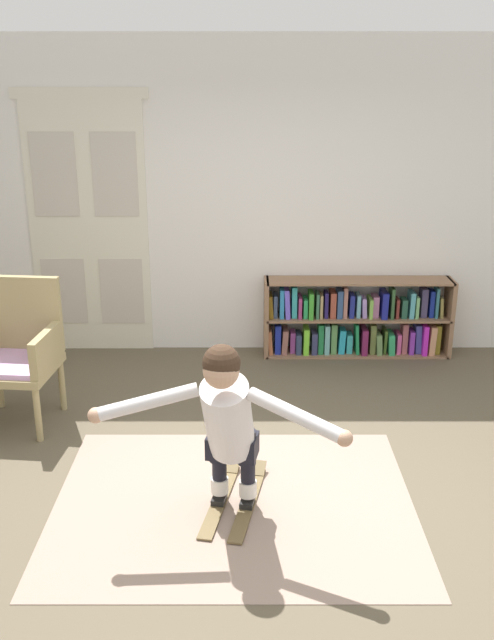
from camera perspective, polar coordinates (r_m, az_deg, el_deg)
The scene contains 8 objects.
ground_plane at distance 4.72m, azimuth 0.93°, elevation -13.57°, with size 7.20×7.20×0.00m, color brown.
back_wall at distance 6.66m, azimuth 0.69°, elevation 9.63°, with size 6.00×0.10×2.90m, color silver.
double_door at distance 6.81m, azimuth -12.52°, elevation 7.50°, with size 1.22×0.05×2.45m.
rug at distance 4.59m, azimuth -0.98°, elevation -14.54°, with size 2.25×1.80×0.01m, color gray.
bookshelf at distance 6.81m, azimuth 8.78°, elevation -0.12°, with size 1.77×0.30×0.74m.
wicker_chair at distance 5.65m, azimuth -17.98°, elevation -2.22°, with size 0.65×0.65×1.10m.
skis_pair at distance 4.60m, azimuth -0.90°, elevation -14.13°, with size 0.43×0.88×0.07m.
person_skier at distance 4.11m, azimuth -1.51°, elevation -7.77°, with size 1.45×0.74×1.10m.
Camera 1 is at (-0.07, -3.97, 2.55)m, focal length 39.78 mm.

